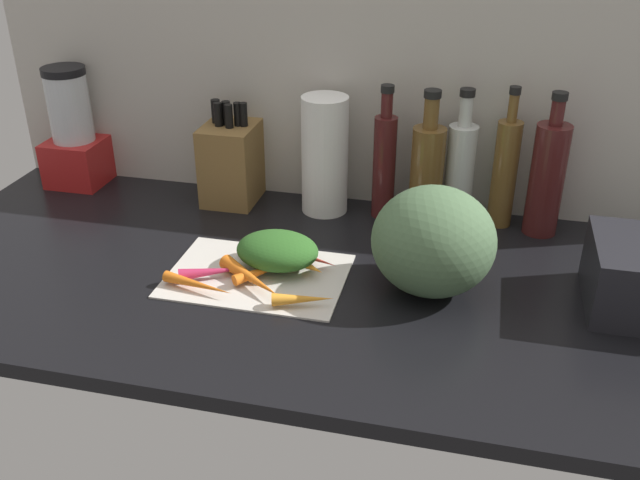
% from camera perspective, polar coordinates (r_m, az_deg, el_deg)
% --- Properties ---
extents(ground_plane, '(1.70, 0.80, 0.03)m').
position_cam_1_polar(ground_plane, '(1.44, -1.06, -3.15)').
color(ground_plane, black).
extents(wall_back, '(1.70, 0.03, 0.60)m').
position_cam_1_polar(wall_back, '(1.66, 2.23, 13.05)').
color(wall_back, '#BCB7AD').
rests_on(wall_back, ground_plane).
extents(cutting_board, '(0.35, 0.25, 0.01)m').
position_cam_1_polar(cutting_board, '(1.42, -5.07, -2.81)').
color(cutting_board, beige).
rests_on(cutting_board, ground_plane).
extents(carrot_0, '(0.10, 0.11, 0.02)m').
position_cam_1_polar(carrot_0, '(1.40, -4.58, -2.48)').
color(carrot_0, orange).
rests_on(carrot_0, cutting_board).
extents(carrot_1, '(0.12, 0.05, 0.02)m').
position_cam_1_polar(carrot_1, '(1.31, -1.41, -4.76)').
color(carrot_1, orange).
rests_on(carrot_1, cutting_board).
extents(carrot_2, '(0.13, 0.08, 0.02)m').
position_cam_1_polar(carrot_2, '(1.41, -8.53, -2.51)').
color(carrot_2, '#B2264C').
rests_on(carrot_2, cutting_board).
extents(carrot_3, '(0.11, 0.09, 0.04)m').
position_cam_1_polar(carrot_3, '(1.41, -1.37, -1.85)').
color(carrot_3, orange).
rests_on(carrot_3, cutting_board).
extents(carrot_4, '(0.16, 0.12, 0.03)m').
position_cam_1_polar(carrot_4, '(1.37, -5.56, -3.06)').
color(carrot_4, orange).
rests_on(carrot_4, cutting_board).
extents(carrot_5, '(0.17, 0.08, 0.03)m').
position_cam_1_polar(carrot_5, '(1.45, -1.63, -1.17)').
color(carrot_5, red).
rests_on(carrot_5, cutting_board).
extents(carrot_6, '(0.17, 0.07, 0.02)m').
position_cam_1_polar(carrot_6, '(1.44, -3.48, -1.53)').
color(carrot_6, orange).
rests_on(carrot_6, cutting_board).
extents(carrot_7, '(0.15, 0.05, 0.02)m').
position_cam_1_polar(carrot_7, '(1.37, -9.78, -3.54)').
color(carrot_7, orange).
rests_on(carrot_7, cutting_board).
extents(carrot_greens_pile, '(0.17, 0.13, 0.07)m').
position_cam_1_polar(carrot_greens_pile, '(1.42, -3.41, -0.79)').
color(carrot_greens_pile, '#2D6023').
rests_on(carrot_greens_pile, cutting_board).
extents(winter_squash, '(0.23, 0.22, 0.21)m').
position_cam_1_polar(winter_squash, '(1.34, 9.08, -0.11)').
color(winter_squash, '#4C6B47').
rests_on(winter_squash, ground_plane).
extents(knife_block, '(0.12, 0.15, 0.24)m').
position_cam_1_polar(knife_block, '(1.72, -7.08, 6.31)').
color(knife_block, brown).
rests_on(knife_block, ground_plane).
extents(blender_appliance, '(0.14, 0.14, 0.30)m').
position_cam_1_polar(blender_appliance, '(1.90, -19.15, 7.98)').
color(blender_appliance, red).
rests_on(blender_appliance, ground_plane).
extents(paper_towel_roll, '(0.11, 0.11, 0.27)m').
position_cam_1_polar(paper_towel_roll, '(1.63, 0.38, 6.80)').
color(paper_towel_roll, white).
rests_on(paper_towel_roll, ground_plane).
extents(bottle_0, '(0.05, 0.05, 0.31)m').
position_cam_1_polar(bottle_0, '(1.62, 5.18, 6.18)').
color(bottle_0, '#471919').
rests_on(bottle_0, ground_plane).
extents(bottle_1, '(0.07, 0.07, 0.31)m').
position_cam_1_polar(bottle_1, '(1.60, 8.57, 5.47)').
color(bottle_1, brown).
rests_on(bottle_1, ground_plane).
extents(bottle_2, '(0.07, 0.07, 0.31)m').
position_cam_1_polar(bottle_2, '(1.62, 11.17, 5.59)').
color(bottle_2, silver).
rests_on(bottle_2, ground_plane).
extents(bottle_3, '(0.05, 0.05, 0.32)m').
position_cam_1_polar(bottle_3, '(1.62, 14.61, 5.37)').
color(bottle_3, brown).
rests_on(bottle_3, ground_plane).
extents(bottle_4, '(0.07, 0.07, 0.32)m').
position_cam_1_polar(bottle_4, '(1.61, 17.75, 4.80)').
color(bottle_4, '#471919').
rests_on(bottle_4, ground_plane).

